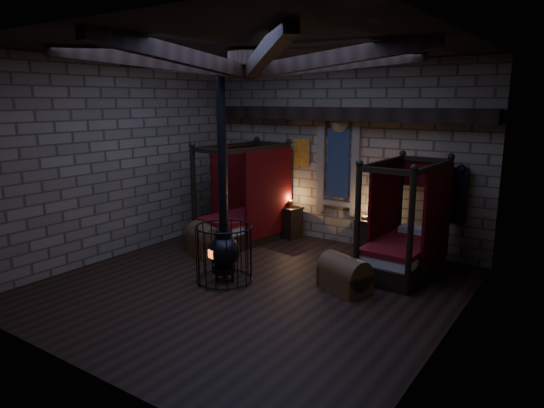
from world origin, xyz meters
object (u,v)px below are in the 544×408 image
Objects in this scene: bed_right at (404,246)px; trunk_right at (344,275)px; trunk_left at (205,240)px; stove at (224,249)px; bed_left at (246,218)px.

trunk_right is at bearing -107.53° from bed_right.
stove reaches higher than trunk_left.
trunk_right is (3.53, -0.21, -0.01)m from trunk_left.
bed_right is (3.93, 0.00, -0.03)m from bed_left.
stove reaches higher than trunk_right.
bed_left is 1.07× the size of bed_right.
trunk_left is 1.84m from stove.
stove is at bearing -54.04° from bed_left.
bed_left reaches higher than trunk_right.
trunk_left is at bearing -88.99° from bed_left.
trunk_right is at bearing 41.13° from stove.
bed_left is 2.19× the size of trunk_left.
bed_left is 3.93m from bed_right.
stove is (1.45, -1.08, 0.34)m from trunk_left.
trunk_right is at bearing -17.04° from bed_left.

